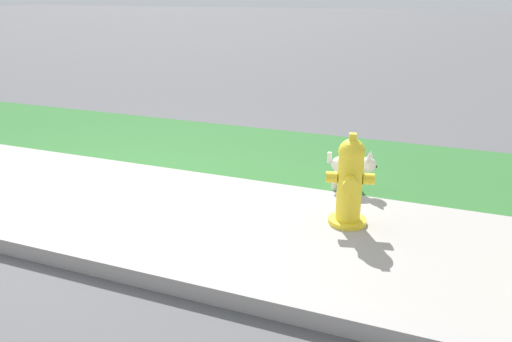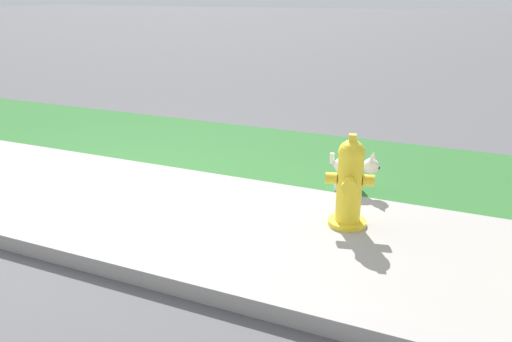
% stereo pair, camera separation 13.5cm
% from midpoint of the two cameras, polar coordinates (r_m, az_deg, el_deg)
% --- Properties ---
extents(ground_plane, '(120.00, 120.00, 0.00)m').
position_cam_midpoint_polar(ground_plane, '(4.79, -17.45, -3.18)').
color(ground_plane, '#515154').
extents(sidewalk_pavement, '(18.00, 1.90, 0.01)m').
position_cam_midpoint_polar(sidewalk_pavement, '(4.78, -17.45, -3.13)').
color(sidewalk_pavement, '#9E9993').
rests_on(sidewalk_pavement, ground).
extents(grass_verge, '(18.00, 1.96, 0.01)m').
position_cam_midpoint_polar(grass_verge, '(6.30, -6.54, 3.11)').
color(grass_verge, '#2D662D').
rests_on(grass_verge, ground).
extents(street_curb, '(18.00, 0.16, 0.12)m').
position_cam_midpoint_polar(street_curb, '(4.10, -26.52, -7.45)').
color(street_curb, '#9E9993').
rests_on(street_curb, ground).
extents(fire_hydrant_at_driveway, '(0.39, 0.36, 0.77)m').
position_cam_midpoint_polar(fire_hydrant_at_driveway, '(4.01, 9.73, -1.27)').
color(fire_hydrant_at_driveway, yellow).
rests_on(fire_hydrant_at_driveway, ground).
extents(small_white_dog, '(0.48, 0.19, 0.41)m').
position_cam_midpoint_polar(small_white_dog, '(4.78, 10.07, 0.48)').
color(small_white_dog, silver).
rests_on(small_white_dog, ground).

